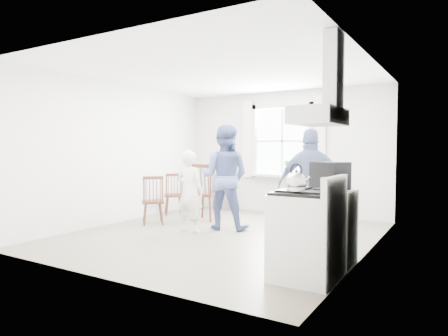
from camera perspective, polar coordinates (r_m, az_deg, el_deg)
room_shell at (r=6.39m, az=-0.34°, el=1.93°), size 4.62×5.12×2.64m
window_assembly at (r=8.57m, az=8.26°, el=3.26°), size 1.88×0.24×1.70m
range_hood at (r=4.32m, az=14.06°, el=9.31°), size 0.45×0.76×0.94m
shelf_unit at (r=9.17m, az=-0.18°, el=-3.38°), size 0.40×0.30×0.80m
gas_stove at (r=4.44m, az=11.81°, el=-9.22°), size 0.68×0.76×1.12m
kettle at (r=4.20m, az=10.29°, el=-2.09°), size 0.21×0.21×0.30m
low_cabinet at (r=5.08m, az=15.21°, el=-8.10°), size 0.50×0.55×0.90m
stereo_stack at (r=5.06m, az=14.91°, el=-1.07°), size 0.47×0.45×0.34m
cardboard_box at (r=4.84m, az=15.38°, el=-2.30°), size 0.27×0.20×0.16m
windsor_chair_a at (r=8.38m, az=-7.15°, el=-3.05°), size 0.52×0.52×0.88m
windsor_chair_b at (r=7.65m, az=-3.00°, el=-2.59°), size 0.50×0.49×1.11m
windsor_chair_c at (r=7.40m, az=-10.10°, el=-3.78°), size 0.53×0.53×0.90m
person_left at (r=6.67m, az=-4.93°, el=-3.36°), size 0.52×0.52×1.36m
person_mid at (r=6.90m, az=0.08°, el=-1.31°), size 1.06×1.06×1.80m
person_right at (r=6.14m, az=12.34°, el=-2.38°), size 1.22×1.22×1.70m
potted_plant at (r=8.44m, az=9.00°, el=0.10°), size 0.21×0.21×0.29m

